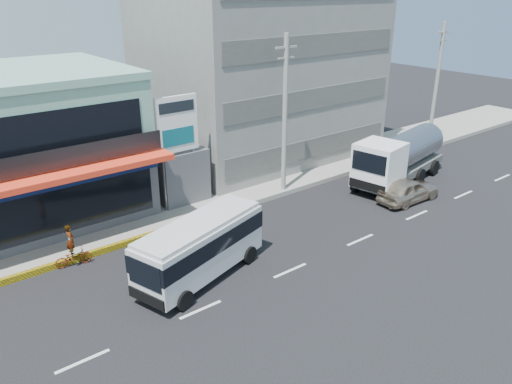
# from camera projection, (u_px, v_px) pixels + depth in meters

# --- Properties ---
(ground) EXTENTS (120.00, 120.00, 0.00)m
(ground) POSITION_uv_depth(u_px,v_px,m) (290.00, 271.00, 23.65)
(ground) COLOR black
(ground) RESTS_ON ground
(sidewalk) EXTENTS (70.00, 5.00, 0.30)m
(sidewalk) POSITION_uv_depth(u_px,v_px,m) (251.00, 185.00, 33.35)
(sidewalk) COLOR gray
(sidewalk) RESTS_ON ground
(shop_building) EXTENTS (12.40, 11.70, 8.00)m
(shop_building) POSITION_uv_depth(u_px,v_px,m) (17.00, 151.00, 27.68)
(shop_building) COLOR #49494E
(shop_building) RESTS_ON ground
(concrete_building) EXTENTS (16.00, 12.00, 14.00)m
(concrete_building) POSITION_uv_depth(u_px,v_px,m) (259.00, 64.00, 37.57)
(concrete_building) COLOR gray
(concrete_building) RESTS_ON ground
(gap_structure) EXTENTS (3.00, 6.00, 3.50)m
(gap_structure) POSITION_uv_depth(u_px,v_px,m) (165.00, 168.00, 31.70)
(gap_structure) COLOR #49494E
(gap_structure) RESTS_ON ground
(satellite_dish) EXTENTS (1.50, 1.50, 0.15)m
(satellite_dish) POSITION_uv_depth(u_px,v_px,m) (171.00, 145.00, 30.27)
(satellite_dish) COLOR slate
(satellite_dish) RESTS_ON gap_structure
(billboard) EXTENTS (2.60, 0.18, 6.90)m
(billboard) POSITION_uv_depth(u_px,v_px,m) (177.00, 131.00, 28.16)
(billboard) COLOR gray
(billboard) RESTS_ON ground
(utility_pole_near) EXTENTS (1.60, 0.30, 10.00)m
(utility_pole_near) POSITION_uv_depth(u_px,v_px,m) (285.00, 116.00, 30.48)
(utility_pole_near) COLOR #999993
(utility_pole_near) RESTS_ON ground
(utility_pole_far) EXTENTS (1.60, 0.30, 10.00)m
(utility_pole_far) POSITION_uv_depth(u_px,v_px,m) (436.00, 86.00, 39.61)
(utility_pole_far) COLOR #999993
(utility_pole_far) RESTS_ON ground
(minibus) EXTENTS (7.13, 4.04, 2.84)m
(minibus) POSITION_uv_depth(u_px,v_px,m) (200.00, 244.00, 22.51)
(minibus) COLOR silver
(minibus) RESTS_ON ground
(sedan) EXTENTS (4.47, 1.95, 1.50)m
(sedan) POSITION_uv_depth(u_px,v_px,m) (408.00, 190.00, 30.98)
(sedan) COLOR #C6B297
(sedan) RESTS_ON ground
(tanker_truck) EXTENTS (9.05, 4.12, 3.44)m
(tanker_truck) POSITION_uv_depth(u_px,v_px,m) (398.00, 157.00, 33.42)
(tanker_truck) COLOR white
(tanker_truck) RESTS_ON ground
(motorcycle_rider) EXTENTS (1.76, 0.86, 2.17)m
(motorcycle_rider) POSITION_uv_depth(u_px,v_px,m) (72.00, 252.00, 23.82)
(motorcycle_rider) COLOR #5C1D0D
(motorcycle_rider) RESTS_ON ground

